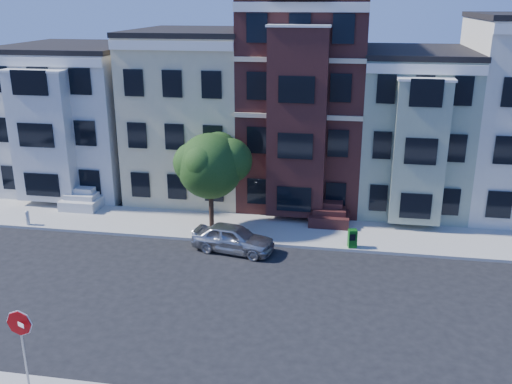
% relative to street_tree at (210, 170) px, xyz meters
% --- Properties ---
extents(ground, '(120.00, 120.00, 0.00)m').
position_rel_street_tree_xyz_m(ground, '(4.39, -7.75, -3.38)').
color(ground, black).
extents(far_sidewalk, '(60.00, 4.00, 0.15)m').
position_rel_street_tree_xyz_m(far_sidewalk, '(4.39, 0.25, -3.31)').
color(far_sidewalk, '#9E9B93').
rests_on(far_sidewalk, ground).
extents(house_white, '(8.00, 9.00, 9.00)m').
position_rel_street_tree_xyz_m(house_white, '(-10.61, 6.75, 1.12)').
color(house_white, silver).
rests_on(house_white, ground).
extents(house_yellow, '(7.00, 9.00, 10.00)m').
position_rel_street_tree_xyz_m(house_yellow, '(-2.61, 6.75, 1.62)').
color(house_yellow, beige).
rests_on(house_yellow, ground).
extents(house_brown, '(7.00, 9.00, 12.00)m').
position_rel_street_tree_xyz_m(house_brown, '(4.39, 6.75, 2.62)').
color(house_brown, '#3D1917').
rests_on(house_brown, ground).
extents(house_green, '(6.00, 9.00, 9.00)m').
position_rel_street_tree_xyz_m(house_green, '(10.89, 6.75, 1.12)').
color(house_green, gray).
rests_on(house_green, ground).
extents(street_tree, '(6.37, 6.37, 6.46)m').
position_rel_street_tree_xyz_m(street_tree, '(0.00, 0.00, 0.00)').
color(street_tree, '#2B511D').
rests_on(street_tree, far_sidewalk).
extents(parked_car, '(4.39, 2.42, 1.42)m').
position_rel_street_tree_xyz_m(parked_car, '(1.76, -2.63, -2.67)').
color(parked_car, '#A8A9AF').
rests_on(parked_car, ground).
extents(newspaper_box, '(0.50, 0.46, 0.94)m').
position_rel_street_tree_xyz_m(newspaper_box, '(7.65, -1.45, -2.76)').
color(newspaper_box, '#105D17').
rests_on(newspaper_box, far_sidewalk).
extents(fire_hydrant, '(0.26, 0.26, 0.66)m').
position_rel_street_tree_xyz_m(fire_hydrant, '(-10.13, -1.45, -2.90)').
color(fire_hydrant, silver).
rests_on(fire_hydrant, far_sidewalk).
extents(stop_sign, '(0.86, 0.49, 3.24)m').
position_rel_street_tree_xyz_m(stop_sign, '(-2.43, -14.42, -1.61)').
color(stop_sign, '#A40509').
rests_on(stop_sign, near_sidewalk).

